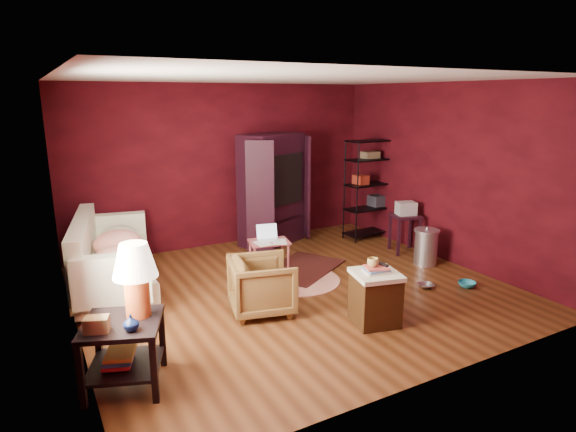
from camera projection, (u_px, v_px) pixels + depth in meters
name	position (u px, v px, depth m)	size (l,w,h in m)	color
room	(293.00, 190.00, 6.24)	(5.54, 5.04, 2.84)	brown
sofa	(111.00, 265.00, 6.46)	(1.96, 0.57, 0.77)	white
armchair	(262.00, 283.00, 5.85)	(0.73, 0.69, 0.76)	black
pet_bowl_steel	(426.00, 280.00, 6.65)	(0.22, 0.05, 0.22)	silver
pet_bowl_turquoise	(468.00, 279.00, 6.67)	(0.24, 0.08, 0.24)	#279BB9
vase	(131.00, 323.00, 4.11)	(0.14, 0.14, 0.14)	#0D1A45
mug	(373.00, 261.00, 5.46)	(0.13, 0.10, 0.13)	tan
side_table	(129.00, 302.00, 4.31)	(0.86, 0.86, 1.33)	black
sofa_cushions	(109.00, 259.00, 6.43)	(1.31, 2.38, 0.94)	white
hamper	(375.00, 297.00, 5.57)	(0.62, 0.62, 0.72)	#4A2911
footstool	(373.00, 281.00, 5.99)	(0.47, 0.47, 0.40)	black
rug_round	(297.00, 280.00, 6.95)	(1.59, 1.59, 0.01)	beige
rug_oriental	(302.00, 268.00, 7.39)	(1.59, 1.43, 0.01)	#531A16
laptop_desk	(269.00, 244.00, 7.14)	(0.66, 0.55, 0.72)	#AE4F52
tv_armoire	(273.00, 187.00, 8.47)	(1.42, 1.15, 1.95)	black
wire_shelving	(369.00, 185.00, 8.83)	(0.91, 0.43, 1.82)	black
small_stand	(406.00, 215.00, 8.06)	(0.55, 0.55, 0.87)	black
trash_can	(426.00, 247.00, 7.54)	(0.49, 0.49, 0.61)	silver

